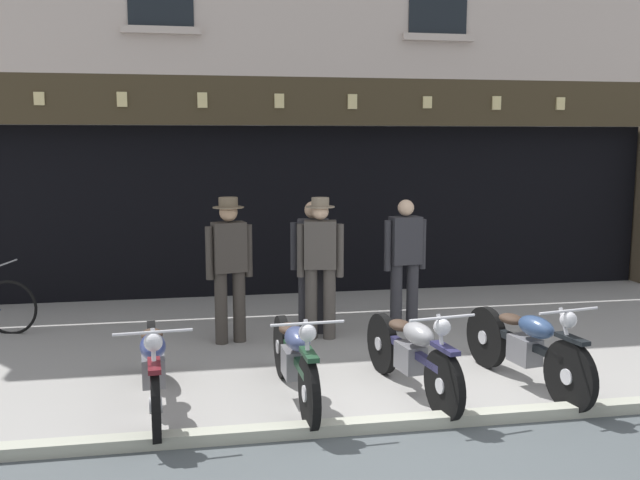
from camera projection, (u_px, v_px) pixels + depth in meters
name	position (u px, v px, depth m)	size (l,w,h in m)	color
shop_facade	(298.00, 180.00, 12.32)	(12.19, 4.42, 6.08)	black
motorcycle_left	(153.00, 365.00, 6.12)	(0.62, 2.06, 0.90)	black
motorcycle_center_left	(295.00, 357.00, 6.31)	(0.62, 1.97, 0.91)	black
motorcycle_center	(412.00, 352.00, 6.47)	(0.62, 1.91, 0.91)	black
motorcycle_center_right	(526.00, 345.00, 6.65)	(0.62, 1.93, 0.91)	black
salesman_left	(229.00, 262.00, 8.07)	(0.55, 0.36, 1.73)	#38332D
shopkeeper_center	(313.00, 261.00, 8.49)	(0.55, 0.29, 1.65)	#2D2D33
salesman_right	(405.00, 258.00, 8.64)	(0.56, 0.27, 1.66)	#2D2D33
assistant_far_right	(320.00, 261.00, 8.24)	(0.55, 0.34, 1.71)	#47423D
advert_board_near	(192.00, 192.00, 10.42)	(0.69, 0.03, 0.99)	beige
advert_board_far	(129.00, 190.00, 10.26)	(0.65, 0.03, 0.98)	silver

